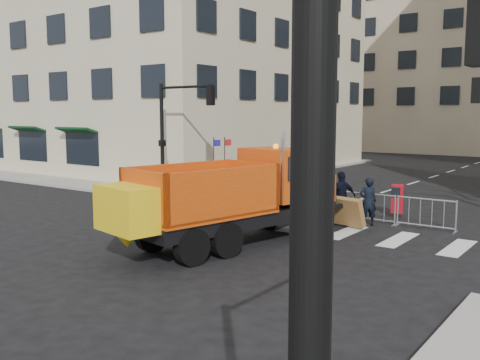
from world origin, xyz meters
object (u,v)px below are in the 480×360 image
Objects in this scene: cop_a at (368,201)px; newspaper_box at (397,199)px; plow_truck at (230,195)px; cop_c at (342,197)px; worker at (215,184)px; cop_b at (317,203)px.

newspaper_box is (0.26, 2.27, -0.17)m from cop_a.
newspaper_box is at bearing -5.93° from plow_truck.
cop_c is 5.95m from worker.
plow_truck reaches higher than cop_c.
worker reaches higher than cop_a.
cop_b is 1.40m from cop_c.
cop_a reaches higher than newspaper_box.
worker is (-5.67, 1.39, 0.11)m from cop_b.
cop_a is 2.29m from newspaper_box.
plow_truck is 4.87× the size of cop_c.
worker is at bearing -38.26° from cop_a.
newspaper_box is at bearing -78.18° from cop_b.
worker is (-4.78, 5.24, -0.55)m from plow_truck.
cop_c is 1.72× the size of newspaper_box.
cop_c is 2.66m from newspaper_box.
cop_a is 0.92× the size of cop_c.
cop_c is (1.17, 5.22, -0.59)m from plow_truck.
plow_truck is 5.29× the size of cop_a.
cop_b is (0.89, 3.84, -0.66)m from plow_truck.
cop_b is at bearing -1.15° from plow_truck.
worker is at bearing -178.68° from newspaper_box.
cop_b is 4.02m from newspaper_box.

